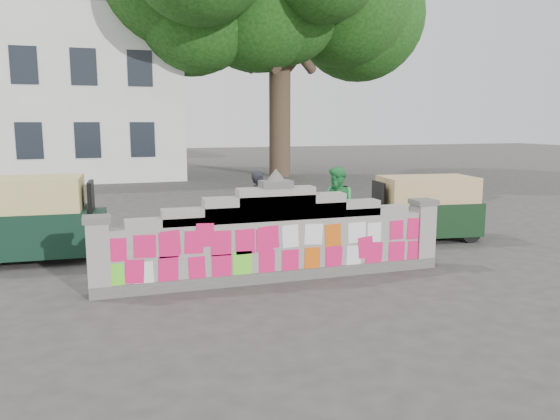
{
  "coord_description": "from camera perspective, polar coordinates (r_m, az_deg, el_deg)",
  "views": [
    {
      "loc": [
        -2.92,
        -9.08,
        2.83
      ],
      "look_at": [
        0.41,
        1.0,
        1.1
      ],
      "focal_mm": 35.0,
      "sensor_mm": 36.0,
      "label": 1
    }
  ],
  "objects": [
    {
      "name": "ground",
      "position": [
        9.95,
        -0.42,
        -7.27
      ],
      "size": [
        100.0,
        100.0,
        0.0
      ],
      "primitive_type": "plane",
      "color": "#383533",
      "rests_on": "ground"
    },
    {
      "name": "rickshaw_left",
      "position": [
        12.19,
        -25.18,
        -0.78
      ],
      "size": [
        3.15,
        1.59,
        1.72
      ],
      "rotation": [
        0.0,
        0.0,
        -0.06
      ],
      "color": "black",
      "rests_on": "ground"
    },
    {
      "name": "pedestrian",
      "position": [
        12.63,
        6.02,
        0.42
      ],
      "size": [
        0.9,
        1.03,
        1.8
      ],
      "primitive_type": "imported",
      "rotation": [
        0.0,
        0.0,
        -1.28
      ],
      "color": "green",
      "rests_on": "ground"
    },
    {
      "name": "cyclist_rider",
      "position": [
        11.86,
        -2.18,
        -0.77
      ],
      "size": [
        0.46,
        0.61,
        1.54
      ],
      "primitive_type": "imported",
      "rotation": [
        0.0,
        0.0,
        1.4
      ],
      "color": "black",
      "rests_on": "ground"
    },
    {
      "name": "parapet_wall",
      "position": [
        9.76,
        -0.42,
        -3.05
      ],
      "size": [
        6.48,
        0.44,
        2.01
      ],
      "color": "#4C4C49",
      "rests_on": "ground"
    },
    {
      "name": "cyclist_bike",
      "position": [
        11.92,
        -2.17,
        -2.26
      ],
      "size": [
        1.8,
        0.88,
        0.91
      ],
      "primitive_type": "imported",
      "rotation": [
        0.0,
        0.0,
        1.4
      ],
      "color": "black",
      "rests_on": "ground"
    },
    {
      "name": "building",
      "position": [
        31.36,
        -26.18,
        10.48
      ],
      "size": [
        16.0,
        10.0,
        8.9
      ],
      "color": "silver",
      "rests_on": "ground"
    },
    {
      "name": "rickshaw_right",
      "position": [
        13.55,
        14.78,
        0.29
      ],
      "size": [
        2.83,
        1.58,
        1.53
      ],
      "rotation": [
        0.0,
        0.0,
        3.01
      ],
      "color": "black",
      "rests_on": "ground"
    }
  ]
}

